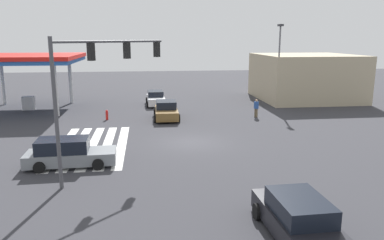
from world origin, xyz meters
name	(u,v)px	position (x,y,z in m)	size (l,w,h in m)	color
ground_plane	(192,142)	(0.00, 0.00, 0.00)	(111.08, 111.08, 0.00)	#333338
crosswalk_markings	(92,146)	(0.00, -6.57, 0.00)	(9.91, 4.40, 0.01)	silver
traffic_signal_mast	(97,74)	(5.35, -5.35, 5.17)	(5.09, 5.09, 6.96)	#47474C
car_0	(297,218)	(12.57, 2.16, 0.73)	(4.61, 2.22, 1.54)	black
car_1	(156,98)	(-14.69, -2.00, 0.70)	(4.16, 2.08, 1.47)	silver
car_2	(166,111)	(-7.71, -1.29, 0.72)	(4.26, 2.17, 1.55)	brown
car_3	(68,153)	(3.84, -7.29, 0.73)	(2.20, 4.86, 1.55)	gray
gas_station_canopy	(25,60)	(-13.61, -14.39, 4.82)	(10.00, 10.00, 5.32)	#23519E
corner_building	(305,77)	(-16.62, 15.06, 2.52)	(10.36, 10.36, 5.05)	tan
pedestrian	(256,107)	(-7.40, 6.63, 0.90)	(0.40, 0.41, 1.61)	brown
street_light_pole_b	(279,59)	(-11.64, 10.04, 4.89)	(0.80, 0.36, 8.17)	slate
fire_hydrant	(107,115)	(-7.96, -6.37, 0.43)	(0.22, 0.22, 0.86)	red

